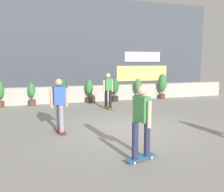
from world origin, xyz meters
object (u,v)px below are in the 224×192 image
Objects in this scene: potted_plant_4 at (115,89)px; skater_by_wall_left at (142,119)px; potted_plant_0 at (0,92)px; potted_plant_5 at (138,88)px; potted_plant_1 at (32,94)px; potted_plant_6 at (162,84)px; skater_by_wall_right at (59,103)px; potted_plant_3 at (89,90)px; potted_plant_2 at (63,89)px; skater_mid_plaza at (108,89)px.

skater_by_wall_left reaches higher than potted_plant_4.
potted_plant_5 is (7.37, 0.00, -0.07)m from potted_plant_0.
potted_plant_1 is 4.49m from potted_plant_4.
skater_by_wall_right is (-6.68, -5.33, 0.06)m from potted_plant_6.
potted_plant_3 is 1.50m from potted_plant_4.
potted_plant_2 is at bearing -180.00° from potted_plant_6.
skater_mid_plaza reaches higher than potted_plant_6.
potted_plant_5 is 0.74× the size of skater_mid_plaza.
potted_plant_3 is at bearing 102.19° from skater_mid_plaza.
potted_plant_2 reaches higher than potted_plant_3.
potted_plant_0 is 8.99m from potted_plant_6.
potted_plant_1 is 0.70× the size of skater_by_wall_right.
potted_plant_2 is at bearing -0.00° from potted_plant_1.
potted_plant_5 is 7.35m from skater_by_wall_right.
potted_plant_0 is at bearing 157.40° from skater_mid_plaza.
skater_by_wall_right is at bearing -112.13° from potted_plant_3.
potted_plant_6 reaches higher than potted_plant_2.
skater_mid_plaza is (0.44, -2.05, 0.25)m from potted_plant_3.
potted_plant_2 is 5.93m from potted_plant_6.
potted_plant_0 reaches higher than potted_plant_5.
potted_plant_0 is 7.37m from potted_plant_5.
skater_by_wall_left is (2.31, -8.12, 0.32)m from potted_plant_1.
potted_plant_6 reaches higher than potted_plant_0.
potted_plant_0 is 1.04× the size of potted_plant_4.
skater_by_wall_right is (-0.75, -5.33, 0.15)m from potted_plant_2.
potted_plant_2 is at bearing -180.00° from potted_plant_5.
potted_plant_1 is 0.94× the size of potted_plant_3.
skater_by_wall_left is at bearing -74.09° from potted_plant_1.
skater_mid_plaza is (4.92, -2.05, 0.19)m from potted_plant_0.
skater_by_wall_left is at bearing -64.92° from potted_plant_0.
potted_plant_4 reaches higher than potted_plant_5.
potted_plant_3 is 0.83× the size of potted_plant_6.
potted_plant_6 is 0.89× the size of skater_mid_plaza.
potted_plant_4 is 0.76× the size of skater_by_wall_right.
potted_plant_6 is at bearing 0.00° from potted_plant_4.
skater_mid_plaza is at bearing -47.80° from potted_plant_2.
potted_plant_1 is at bearing 98.83° from skater_by_wall_right.
potted_plant_5 is at bearing 46.46° from skater_by_wall_right.
potted_plant_4 is 8.41m from skater_by_wall_left.
skater_by_wall_right reaches higher than potted_plant_0.
potted_plant_2 is 1.42m from potted_plant_3.
potted_plant_2 is 0.82× the size of skater_by_wall_left.
potted_plant_4 is at bearing 62.69° from skater_mid_plaza.
potted_plant_6 is 8.54m from skater_by_wall_right.
potted_plant_6 is at bearing -0.00° from potted_plant_1.
potted_plant_1 is (1.48, 0.00, -0.13)m from potted_plant_0.
potted_plant_0 is at bearing 180.00° from potted_plant_6.
potted_plant_3 is 2.90m from potted_plant_5.
potted_plant_0 is 1.13× the size of potted_plant_1.
skater_mid_plaza reaches higher than potted_plant_3.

